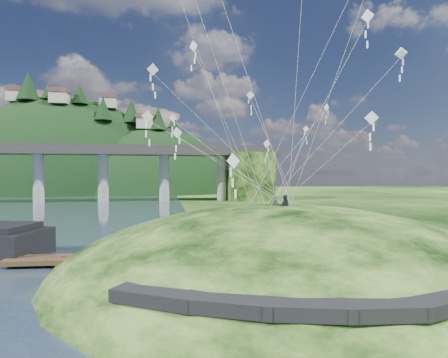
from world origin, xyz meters
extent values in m
plane|color=black|center=(0.00, 0.00, 0.00)|extent=(320.00, 320.00, 0.00)
ellipsoid|color=black|center=(8.00, 2.00, -1.50)|extent=(36.00, 32.00, 13.00)
cube|color=black|center=(-1.50, -8.00, 2.03)|extent=(4.32, 3.62, 0.71)
cube|color=black|center=(1.50, -9.65, 2.09)|extent=(4.10, 2.97, 0.61)
cube|color=black|center=(4.50, -10.65, 2.08)|extent=(3.85, 2.37, 0.62)
cube|color=black|center=(7.50, -11.10, 2.04)|extent=(3.62, 1.83, 0.66)
cube|color=black|center=(10.50, -10.90, 2.05)|extent=(3.82, 2.27, 0.68)
cylinder|color=#9A9891|center=(-32.00, 70.00, 6.50)|extent=(2.60, 2.60, 13.00)
cylinder|color=#9A9891|center=(-16.50, 70.00, 6.50)|extent=(2.60, 2.60, 13.00)
cylinder|color=#9A9891|center=(-1.00, 70.00, 6.50)|extent=(2.60, 2.60, 13.00)
cylinder|color=#9A9891|center=(14.50, 70.00, 6.50)|extent=(2.60, 2.60, 13.00)
cube|color=black|center=(22.00, 70.00, 6.50)|extent=(12.00, 11.00, 13.00)
ellipsoid|color=black|center=(-40.00, 126.00, -6.00)|extent=(96.00, 68.00, 88.00)
ellipsoid|color=black|center=(-5.00, 118.00, -10.00)|extent=(76.00, 56.00, 72.00)
cone|color=black|center=(-49.87, 114.63, 39.23)|extent=(8.01, 8.01, 10.54)
cone|color=black|center=(-42.87, 114.06, 37.88)|extent=(4.97, 4.97, 6.54)
cone|color=black|center=(-31.40, 112.04, 36.68)|extent=(5.83, 5.83, 7.67)
cone|color=black|center=(-22.45, 107.08, 30.58)|extent=(6.47, 6.47, 8.51)
cone|color=black|center=(-13.22, 113.99, 31.23)|extent=(7.13, 7.13, 9.38)
cone|color=black|center=(-3.12, 109.03, 27.87)|extent=(6.56, 6.56, 8.63)
cone|color=black|center=(2.77, 114.63, 27.68)|extent=(4.88, 4.88, 6.42)
cube|color=beige|center=(-55.00, 118.00, 35.99)|extent=(6.00, 5.00, 4.00)
cube|color=brown|center=(-55.00, 118.00, 38.69)|extent=(6.40, 5.40, 1.60)
cube|color=beige|center=(-38.00, 110.00, 34.28)|extent=(6.00, 5.00, 4.00)
cube|color=brown|center=(-38.00, 110.00, 36.98)|extent=(6.40, 5.40, 1.60)
cube|color=beige|center=(-22.00, 116.00, 34.18)|extent=(6.00, 5.00, 4.00)
cube|color=brown|center=(-22.00, 116.00, 36.88)|extent=(6.40, 5.40, 1.60)
cube|color=beige|center=(-8.00, 110.00, 25.88)|extent=(6.00, 5.00, 4.00)
cube|color=brown|center=(-8.00, 110.00, 28.58)|extent=(6.40, 5.40, 1.60)
cube|color=#3B2718|center=(-5.96, 5.95, 0.50)|extent=(15.56, 3.70, 0.39)
cylinder|color=#3B2718|center=(-12.54, 6.51, 0.22)|extent=(0.33, 0.33, 1.10)
cylinder|color=#3B2718|center=(-9.25, 6.23, 0.22)|extent=(0.33, 0.33, 1.10)
cylinder|color=#3B2718|center=(-5.96, 5.95, 0.22)|extent=(0.33, 0.33, 1.10)
cylinder|color=#3B2718|center=(-2.67, 5.68, 0.22)|extent=(0.33, 0.33, 1.10)
cylinder|color=#3B2718|center=(0.62, 5.40, 0.22)|extent=(0.33, 0.33, 1.10)
imported|color=#23242F|center=(7.44, 2.46, 5.76)|extent=(0.67, 0.61, 1.53)
imported|color=#23242F|center=(7.99, 1.73, 5.85)|extent=(1.01, 0.90, 1.71)
cube|color=white|center=(12.59, -1.87, 18.24)|extent=(0.56, 0.73, 0.85)
cube|color=white|center=(12.59, -1.87, 17.62)|extent=(0.11, 0.08, 0.51)
cube|color=white|center=(12.59, -1.87, 16.99)|extent=(0.11, 0.08, 0.51)
cube|color=white|center=(12.59, -1.87, 16.37)|extent=(0.11, 0.08, 0.51)
cube|color=white|center=(16.02, 11.13, 14.54)|extent=(0.72, 0.35, 0.76)
cube|color=white|center=(16.02, 11.13, 14.00)|extent=(0.09, 0.07, 0.44)
cube|color=white|center=(16.02, 11.13, 13.46)|extent=(0.09, 0.07, 0.44)
cube|color=white|center=(16.02, 11.13, 12.92)|extent=(0.09, 0.07, 0.44)
cube|color=white|center=(15.89, -0.89, 16.24)|extent=(0.57, 0.70, 0.84)
cube|color=white|center=(15.89, -0.89, 15.63)|extent=(0.10, 0.08, 0.50)
cube|color=white|center=(15.89, -0.89, 15.02)|extent=(0.10, 0.08, 0.50)
cube|color=white|center=(15.89, -0.89, 14.41)|extent=(0.10, 0.08, 0.50)
cube|color=white|center=(-0.37, -2.63, 9.95)|extent=(0.60, 0.36, 0.65)
cube|color=white|center=(-0.37, -2.63, 9.47)|extent=(0.09, 0.03, 0.39)
cube|color=white|center=(-0.37, -2.63, 9.00)|extent=(0.09, 0.03, 0.39)
cube|color=white|center=(-0.37, -2.63, 8.52)|extent=(0.09, 0.03, 0.39)
cube|color=white|center=(11.47, -4.17, 10.93)|extent=(0.77, 0.41, 0.84)
cube|color=white|center=(11.47, -4.17, 10.33)|extent=(0.11, 0.05, 0.49)
cube|color=white|center=(11.47, -4.17, 9.74)|extent=(0.11, 0.05, 0.49)
cube|color=white|center=(11.47, -4.17, 9.14)|extent=(0.11, 0.05, 0.49)
cube|color=white|center=(5.84, 4.01, 13.88)|extent=(0.68, 0.17, 0.67)
cube|color=white|center=(5.84, 4.01, 13.40)|extent=(0.09, 0.03, 0.39)
cube|color=white|center=(5.84, 4.01, 12.93)|extent=(0.09, 0.03, 0.39)
cube|color=white|center=(5.84, 4.01, 12.45)|extent=(0.09, 0.03, 0.39)
cube|color=white|center=(13.70, 11.13, 12.19)|extent=(0.68, 0.14, 0.67)
cube|color=white|center=(13.70, 11.13, 11.72)|extent=(0.09, 0.03, 0.39)
cube|color=white|center=(13.70, 11.13, 11.24)|extent=(0.09, 0.03, 0.39)
cube|color=white|center=(13.70, 11.13, 10.76)|extent=(0.09, 0.03, 0.39)
cube|color=white|center=(-1.86, -0.26, 14.35)|extent=(0.78, 0.28, 0.75)
cube|color=white|center=(-1.86, -0.26, 13.80)|extent=(0.10, 0.05, 0.45)
cube|color=white|center=(-1.86, -0.26, 13.25)|extent=(0.10, 0.05, 0.45)
cube|color=white|center=(-1.86, -0.26, 12.69)|extent=(0.10, 0.05, 0.45)
cube|color=white|center=(-0.24, 11.35, 13.00)|extent=(0.80, 0.22, 0.80)
cube|color=white|center=(-0.24, 11.35, 12.43)|extent=(0.10, 0.02, 0.47)
cube|color=white|center=(-0.24, 11.35, 11.86)|extent=(0.10, 0.02, 0.47)
cube|color=white|center=(-0.24, 11.35, 11.29)|extent=(0.10, 0.02, 0.47)
cube|color=white|center=(-2.27, 1.13, 11.47)|extent=(0.83, 0.29, 0.83)
cube|color=white|center=(-2.27, 1.13, 10.87)|extent=(0.10, 0.08, 0.50)
cube|color=white|center=(-2.27, 1.13, 10.26)|extent=(0.10, 0.08, 0.50)
cube|color=white|center=(-2.27, 1.13, 9.66)|extent=(0.10, 0.08, 0.50)
cube|color=white|center=(2.74, -4.34, 8.21)|extent=(0.63, 0.68, 0.87)
cube|color=white|center=(2.74, -4.34, 7.58)|extent=(0.11, 0.08, 0.51)
cube|color=white|center=(2.74, -4.34, 6.96)|extent=(0.11, 0.08, 0.51)
cube|color=white|center=(2.74, -4.34, 6.33)|extent=(0.11, 0.08, 0.51)
cube|color=white|center=(7.89, 6.14, 10.13)|extent=(0.68, 0.30, 0.71)
cube|color=white|center=(7.89, 6.14, 9.62)|extent=(0.09, 0.07, 0.42)
cube|color=white|center=(7.89, 6.14, 9.12)|extent=(0.09, 0.07, 0.42)
cube|color=white|center=(7.89, 6.14, 8.61)|extent=(0.09, 0.07, 0.42)
cube|color=white|center=(0.70, -1.91, 15.45)|extent=(0.46, 0.52, 0.65)
cube|color=white|center=(0.70, -1.91, 14.98)|extent=(0.08, 0.06, 0.38)
cube|color=white|center=(0.70, -1.91, 14.51)|extent=(0.08, 0.06, 0.38)
cube|color=white|center=(0.70, -1.91, 14.04)|extent=(0.08, 0.06, 0.38)
camera|label=1|loc=(-1.17, -23.84, 7.53)|focal=28.00mm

